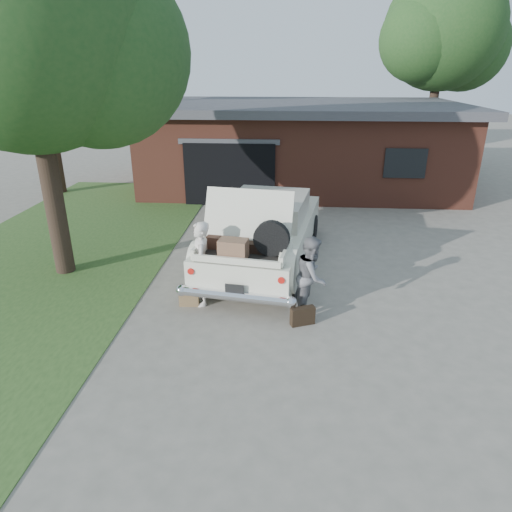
{
  "coord_description": "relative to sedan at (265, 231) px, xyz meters",
  "views": [
    {
      "loc": [
        0.64,
        -7.8,
        4.58
      ],
      "look_at": [
        0.0,
        0.6,
        1.1
      ],
      "focal_mm": 32.0,
      "sensor_mm": 36.0,
      "label": 1
    }
  ],
  "objects": [
    {
      "name": "ground",
      "position": [
        -0.04,
        -2.84,
        -0.84
      ],
      "size": [
        90.0,
        90.0,
        0.0
      ],
      "primitive_type": "plane",
      "color": "gray",
      "rests_on": "ground"
    },
    {
      "name": "woman_right",
      "position": [
        1.07,
        -2.49,
        -0.02
      ],
      "size": [
        0.77,
        0.9,
        1.62
      ],
      "primitive_type": "imported",
      "rotation": [
        0.0,
        0.0,
        1.36
      ],
      "color": "slate",
      "rests_on": "ground"
    },
    {
      "name": "house",
      "position": [
        0.94,
        8.63,
        0.83
      ],
      "size": [
        12.8,
        7.8,
        3.3
      ],
      "color": "brown",
      "rests_on": "ground"
    },
    {
      "name": "tree_left",
      "position": [
        -4.71,
        -0.9,
        4.44
      ],
      "size": [
        6.14,
        5.34,
        8.19
      ],
      "color": "#38281E",
      "rests_on": "ground"
    },
    {
      "name": "suitcase_left",
      "position": [
        -1.42,
        -2.39,
        -0.68
      ],
      "size": [
        0.41,
        0.15,
        0.31
      ],
      "primitive_type": "cube",
      "rotation": [
        0.0,
        0.0,
        0.05
      ],
      "color": "olive",
      "rests_on": "ground"
    },
    {
      "name": "tree_right",
      "position": [
        7.59,
        13.58,
        5.15
      ],
      "size": [
        6.33,
        5.51,
        9.01
      ],
      "color": "#38281E",
      "rests_on": "ground"
    },
    {
      "name": "woman_left",
      "position": [
        -1.17,
        -2.24,
        0.05
      ],
      "size": [
        0.57,
        0.73,
        1.78
      ],
      "primitive_type": "imported",
      "rotation": [
        0.0,
        0.0,
        -1.32
      ],
      "color": "silver",
      "rests_on": "ground"
    },
    {
      "name": "suitcase_right",
      "position": [
        0.91,
        -2.96,
        -0.65
      ],
      "size": [
        0.49,
        0.32,
        0.36
      ],
      "primitive_type": "cube",
      "rotation": [
        0.0,
        0.0,
        0.38
      ],
      "color": "black",
      "rests_on": "ground"
    },
    {
      "name": "sedan",
      "position": [
        0.0,
        0.0,
        0.0
      ],
      "size": [
        3.02,
        5.96,
        2.27
      ],
      "rotation": [
        0.0,
        0.0,
        -0.15
      ],
      "color": "silver",
      "rests_on": "ground"
    },
    {
      "name": "grass_strip",
      "position": [
        -5.54,
        0.16,
        -0.83
      ],
      "size": [
        6.0,
        16.0,
        0.02
      ],
      "primitive_type": "cube",
      "color": "#2D4C1E",
      "rests_on": "ground"
    }
  ]
}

